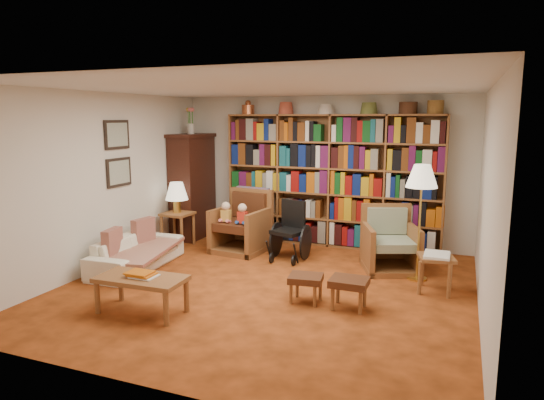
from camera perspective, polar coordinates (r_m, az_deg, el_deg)
The scene contains 23 objects.
floor at distance 6.30m, azimuth -0.59°, elevation -10.26°, with size 5.00×5.00×0.00m, color #B54E1B.
ceiling at distance 5.93m, azimuth -0.63°, elevation 13.09°, with size 5.00×5.00×0.00m, color silver.
wall_back at distance 8.33m, azimuth 5.88°, elevation 3.47°, with size 5.00×5.00×0.00m, color silver.
wall_front at distance 3.83m, azimuth -14.86°, elevation -4.25°, with size 5.00×5.00×0.00m, color silver.
wall_left at distance 7.29m, azimuth -19.14°, elevation 2.09°, with size 5.00×5.00×0.00m, color silver.
wall_right at distance 5.56m, azimuth 24.01°, elevation -0.46°, with size 5.00×5.00×0.00m, color silver.
bookshelf at distance 8.13m, azimuth 6.90°, elevation 2.73°, with size 3.60×0.30×2.42m.
curio_cabinet at distance 8.80m, azimuth -9.35°, elevation 1.78°, with size 0.50×0.95×2.40m.
framed_pictures at distance 7.47m, azimuth -17.68°, elevation 5.23°, with size 0.03×0.52×0.97m.
sofa at distance 7.26m, azimuth -15.62°, elevation -5.93°, with size 0.63×1.62×0.47m, color white.
sofa_throw at distance 7.22m, azimuth -15.32°, elevation -5.49°, with size 0.80×1.50×0.04m, color beige.
cushion_left at distance 7.56m, azimuth -14.89°, elevation -3.61°, with size 0.12×0.39×0.39m, color maroon.
cushion_right at distance 7.03m, azimuth -18.27°, elevation -4.79°, with size 0.12×0.38×0.38m, color maroon.
side_table_lamp at distance 8.26m, azimuth -11.04°, elevation -2.37°, with size 0.49×0.49×0.58m.
table_lamp at distance 8.18m, azimuth -11.15°, elevation 0.91°, with size 0.38×0.38×0.51m.
armchair_leather at distance 7.94m, azimuth -3.37°, elevation -2.99°, with size 0.87×0.92×1.00m.
armchair_sage at distance 7.16m, azimuth 13.86°, elevation -5.17°, with size 1.00×0.99×0.91m.
wheelchair at distance 7.46m, azimuth 2.20°, elevation -3.82°, with size 0.54×0.71×0.89m.
floor_lamp at distance 6.59m, azimuth 17.20°, elevation 2.17°, with size 0.41×0.41×1.55m.
side_table_papers at distance 6.37m, azimuth 18.74°, elevation -6.93°, with size 0.50×0.50×0.49m.
footstool_a at distance 5.76m, azimuth 4.00°, elevation -9.40°, with size 0.43×0.38×0.33m.
footstool_b at distance 5.62m, azimuth 9.06°, elevation -9.75°, with size 0.42×0.36×0.36m.
coffee_table at distance 5.61m, azimuth -15.12°, elevation -9.22°, with size 1.00×0.52×0.47m.
Camera 1 is at (2.23, -5.48, 2.15)m, focal length 32.00 mm.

